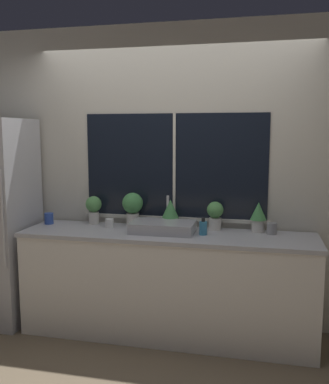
% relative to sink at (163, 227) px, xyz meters
% --- Properties ---
extents(ground_plane, '(14.00, 14.00, 0.00)m').
position_rel_sink_xyz_m(ground_plane, '(0.04, -0.31, -0.95)').
color(ground_plane, brown).
extents(wall_back, '(8.00, 0.09, 2.70)m').
position_rel_sink_xyz_m(wall_back, '(0.04, 0.33, 0.40)').
color(wall_back, beige).
rests_on(wall_back, ground_plane).
extents(wall_left, '(0.06, 7.00, 2.70)m').
position_rel_sink_xyz_m(wall_left, '(-2.27, 1.19, 0.40)').
color(wall_left, beige).
rests_on(wall_left, ground_plane).
extents(counter, '(2.50, 0.59, 0.90)m').
position_rel_sink_xyz_m(counter, '(0.04, -0.03, -0.50)').
color(counter, white).
rests_on(counter, ground_plane).
extents(sink, '(0.54, 0.38, 0.29)m').
position_rel_sink_xyz_m(sink, '(0.00, 0.00, 0.00)').
color(sink, '#ADADB2').
rests_on(sink, counter).
extents(potted_plant_far_left, '(0.15, 0.15, 0.26)m').
position_rel_sink_xyz_m(potted_plant_far_left, '(-0.70, 0.19, 0.11)').
color(potted_plant_far_left, silver).
rests_on(potted_plant_far_left, counter).
extents(potted_plant_left, '(0.19, 0.19, 0.30)m').
position_rel_sink_xyz_m(potted_plant_left, '(-0.33, 0.19, 0.13)').
color(potted_plant_left, silver).
rests_on(potted_plant_left, counter).
extents(potted_plant_center, '(0.16, 0.16, 0.25)m').
position_rel_sink_xyz_m(potted_plant_center, '(0.02, 0.19, 0.10)').
color(potted_plant_center, silver).
rests_on(potted_plant_center, counter).
extents(potted_plant_right, '(0.14, 0.14, 0.25)m').
position_rel_sink_xyz_m(potted_plant_right, '(0.42, 0.19, 0.09)').
color(potted_plant_right, silver).
rests_on(potted_plant_right, counter).
extents(potted_plant_far_right, '(0.14, 0.14, 0.26)m').
position_rel_sink_xyz_m(potted_plant_far_right, '(0.79, 0.19, 0.10)').
color(potted_plant_far_right, silver).
rests_on(potted_plant_far_right, counter).
extents(soap_bottle, '(0.07, 0.07, 0.14)m').
position_rel_sink_xyz_m(soap_bottle, '(0.35, -0.02, 0.01)').
color(soap_bottle, teal).
rests_on(soap_bottle, counter).
extents(mug_white, '(0.08, 0.08, 0.08)m').
position_rel_sink_xyz_m(mug_white, '(-0.51, 0.06, -0.01)').
color(mug_white, white).
rests_on(mug_white, counter).
extents(mug_blue, '(0.08, 0.08, 0.10)m').
position_rel_sink_xyz_m(mug_blue, '(-1.11, 0.09, 0.01)').
color(mug_blue, '#3351AD').
rests_on(mug_blue, counter).
extents(mug_grey, '(0.08, 0.08, 0.10)m').
position_rel_sink_xyz_m(mug_grey, '(0.90, 0.13, 0.00)').
color(mug_grey, gray).
rests_on(mug_grey, counter).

